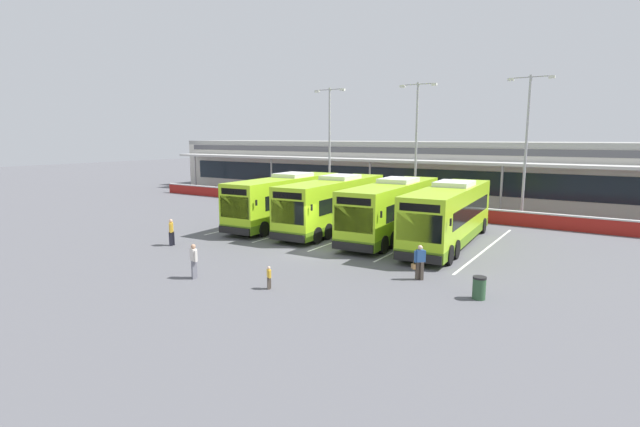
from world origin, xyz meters
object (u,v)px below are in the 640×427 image
pedestrian_with_handbag (419,261)px  lamp_post_west (330,139)px  coach_bus_leftmost (286,200)px  pedestrian_near_bin (171,231)px  coach_bus_left_centre (334,204)px  coach_bus_centre (393,210)px  litter_bin (479,288)px  pedestrian_in_dark_coat (194,260)px  pedestrian_child (269,277)px  lamp_post_centre (416,139)px  coach_bus_right_centre (449,215)px  lamp_post_east (527,140)px

pedestrian_with_handbag → lamp_post_west: size_ratio=0.15×
coach_bus_leftmost → pedestrian_with_handbag: (13.53, -7.85, -0.93)m
pedestrian_near_bin → coach_bus_left_centre: bearing=60.3°
coach_bus_centre → litter_bin: bearing=-49.1°
coach_bus_leftmost → pedestrian_in_dark_coat: coach_bus_leftmost is taller
pedestrian_child → pedestrian_near_bin: pedestrian_near_bin is taller
pedestrian_near_bin → lamp_post_centre: (7.41, 20.05, 5.42)m
coach_bus_right_centre → pedestrian_with_handbag: (1.17, -7.78, -0.93)m
litter_bin → lamp_post_west: bearing=134.8°
pedestrian_child → lamp_post_west: lamp_post_west is taller
pedestrian_near_bin → lamp_post_centre: bearing=69.7°
coach_bus_leftmost → pedestrian_child: 15.36m
lamp_post_west → lamp_post_centre: (8.55, 0.27, 0.00)m
lamp_post_centre → coach_bus_centre: bearing=-75.8°
coach_bus_centre → coach_bus_right_centre: (3.83, -0.27, 0.00)m
coach_bus_leftmost → lamp_post_east: 18.63m
coach_bus_right_centre → pedestrian_near_bin: bearing=-145.9°
coach_bus_leftmost → litter_bin: (16.53, -9.02, -1.32)m
coach_bus_left_centre → pedestrian_child: size_ratio=12.24×
coach_bus_right_centre → pedestrian_child: size_ratio=12.24×
coach_bus_leftmost → pedestrian_near_bin: (-1.50, -9.47, -0.91)m
coach_bus_centre → pedestrian_child: coach_bus_centre is taller
coach_bus_leftmost → coach_bus_left_centre: 4.05m
lamp_post_west → litter_bin: 27.84m
litter_bin → pedestrian_near_bin: bearing=-178.6°
lamp_post_centre → litter_bin: bearing=-61.5°
pedestrian_child → lamp_post_centre: size_ratio=0.09×
pedestrian_with_handbag → coach_bus_left_centre: bearing=139.6°
lamp_post_west → lamp_post_centre: size_ratio=1.00×
pedestrian_child → coach_bus_left_centre: bearing=109.6°
coach_bus_left_centre → lamp_post_east: lamp_post_east is taller
lamp_post_centre → lamp_post_east: size_ratio=1.00×
coach_bus_centre → pedestrian_in_dark_coat: coach_bus_centre is taller
coach_bus_right_centre → pedestrian_with_handbag: size_ratio=7.59×
litter_bin → coach_bus_leftmost: bearing=151.4°
pedestrian_child → lamp_post_west: bearing=116.1°
pedestrian_in_dark_coat → lamp_post_east: lamp_post_east is taller
coach_bus_leftmost → lamp_post_centre: 12.93m
coach_bus_left_centre → pedestrian_in_dark_coat: size_ratio=7.59×
pedestrian_with_handbag → pedestrian_near_bin: bearing=-173.9°
pedestrian_near_bin → lamp_post_centre: lamp_post_centre is taller
coach_bus_centre → litter_bin: coach_bus_centre is taller
coach_bus_right_centre → pedestrian_child: bearing=-106.6°
pedestrian_near_bin → lamp_post_west: size_ratio=0.15×
lamp_post_west → lamp_post_east: same height
coach_bus_leftmost → lamp_post_centre: bearing=60.8°
coach_bus_left_centre → litter_bin: 15.60m
pedestrian_with_handbag → pedestrian_in_dark_coat: (-8.79, -5.48, 0.02)m
coach_bus_leftmost → coach_bus_right_centre: 12.37m
lamp_post_east → litter_bin: size_ratio=11.83×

